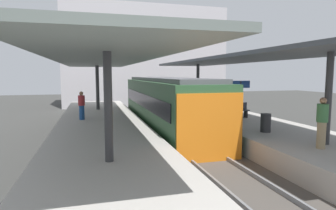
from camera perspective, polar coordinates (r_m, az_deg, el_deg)
name	(u,v)px	position (r m, az deg, el deg)	size (l,w,h in m)	color
ground_plane	(182,145)	(14.10, 2.83, -8.15)	(80.00, 80.00, 0.00)	#383835
platform_left	(103,140)	(13.33, -13.00, -6.93)	(4.40, 28.00, 1.00)	#ADA8A0
platform_right	(251,131)	(15.57, 16.32, -5.14)	(4.40, 28.00, 1.00)	#ADA8A0
track_ballast	(182,143)	(14.07, 2.83, -7.75)	(3.20, 28.00, 0.20)	#4C4742
rail_near_side	(168,141)	(13.83, -0.02, -7.27)	(0.08, 28.00, 0.14)	slate
rail_far_side	(196,139)	(14.27, 5.61, -6.88)	(0.08, 28.00, 0.14)	slate
commuter_train	(165,104)	(16.93, -0.62, 0.21)	(2.78, 13.43, 3.10)	#2D5633
canopy_left	(100,61)	(14.40, -13.59, 8.68)	(4.18, 21.00, 3.28)	#333335
canopy_right	(239,60)	(16.50, 14.15, 8.80)	(4.18, 21.00, 3.42)	#333335
platform_bench	(237,110)	(16.76, 13.67, -0.93)	(1.40, 0.41, 0.86)	black
platform_sign	(240,94)	(12.95, 14.34, 2.17)	(0.90, 0.08, 2.21)	#262628
litter_bin	(266,123)	(12.97, 19.08, -3.42)	(0.44, 0.44, 0.80)	#2D2D30
passenger_near_bench	(225,98)	(20.21, 11.49, 1.40)	(0.36, 0.36, 1.64)	navy
passenger_mid_platform	(82,105)	(16.25, -17.01, -0.03)	(0.36, 0.36, 1.56)	navy
passenger_far_end	(322,122)	(10.77, 28.61, -3.04)	(0.36, 0.36, 1.73)	#998460
station_building_backdrop	(144,57)	(33.60, -4.82, 9.58)	(18.00, 6.00, 11.00)	#B7B2B7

